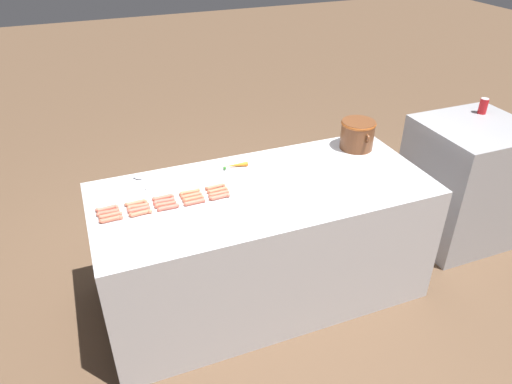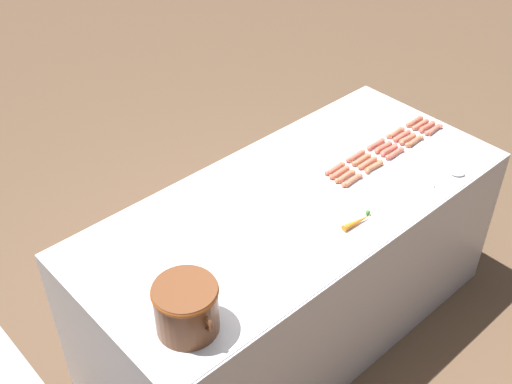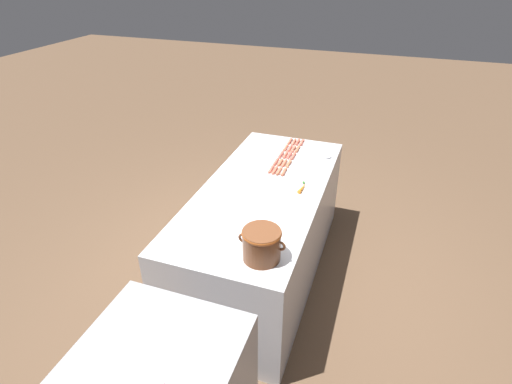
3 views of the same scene
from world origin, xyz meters
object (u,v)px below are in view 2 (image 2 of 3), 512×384
Objects in this scene: hot_dog_6 at (408,139)px; hot_dog_7 at (389,150)px; hot_dog_2 at (395,153)px; hot_dog_4 at (352,180)px; hot_dog_1 at (414,141)px; hot_dog_11 at (402,136)px; hot_dog_10 at (420,124)px; serving_spoon at (449,173)px; hot_dog_14 at (339,172)px; hot_dog_18 at (356,156)px; hot_dog_5 at (427,127)px; hot_dog_12 at (383,147)px; hot_dog_8 at (368,163)px; hot_dog_16 at (395,133)px; hot_dog_3 at (374,166)px; hot_dog_13 at (361,160)px; hot_dog_19 at (335,169)px; hot_dog_17 at (376,144)px; bean_pot at (186,306)px; hot_dog_15 at (414,121)px; hot_dog_9 at (345,176)px; carrot at (358,221)px.

hot_dog_6 is 0.16m from hot_dog_7.
hot_dog_4 is (-0.00, 0.34, 0.00)m from hot_dog_2.
hot_dog_4 is at bearing 90.32° from hot_dog_1.
hot_dog_11 is (0.08, -0.50, 0.00)m from hot_dog_4.
hot_dog_10 reaches higher than serving_spoon.
hot_dog_18 is at bearing -76.72° from hot_dog_14.
hot_dog_5 is 1.00× the size of hot_dog_12.
hot_dog_2 is 0.21m from hot_dog_18.
hot_dog_16 is (0.08, -0.33, 0.00)m from hot_dog_8.
hot_dog_3 is 1.00× the size of hot_dog_13.
hot_dog_10 is at bearing -93.56° from hot_dog_19.
hot_dog_7 is at bearing -102.80° from hot_dog_13.
hot_dog_12 and hot_dog_17 have the same top height.
hot_dog_1 is 1.00× the size of hot_dog_18.
hot_dog_19 is (0.12, 0.33, 0.00)m from hot_dog_2.
hot_dog_11 is at bearing -64.10° from hot_dog_2.
hot_dog_6 is 1.00× the size of hot_dog_18.
bean_pot is (-0.22, 1.50, 0.11)m from hot_dog_7.
hot_dog_3 and hot_dog_17 have the same top height.
hot_dog_13 reaches higher than serving_spoon.
hot_dog_7 is at bearing 96.69° from hot_dog_10.
hot_dog_1 is 0.51m from hot_dog_4.
hot_dog_8 and hot_dog_12 have the same top height.
hot_dog_2 is at bearing 127.08° from hot_dog_16.
hot_dog_12 is 0.33m from hot_dog_15.
hot_dog_14 is 1.19m from bean_pot.
hot_dog_4 and hot_dog_6 have the same top height.
hot_dog_13 is (0.08, 0.17, 0.00)m from hot_dog_2.
hot_dog_17 is 1.00× the size of hot_dog_18.
hot_dog_1 is at bearing -175.34° from hot_dog_11.
hot_dog_2 and hot_dog_10 have the same top height.
hot_dog_9 is 0.67m from hot_dog_10.
hot_dog_5 is 0.35m from hot_dog_17.
hot_dog_14 is 1.00× the size of hot_dog_17.
hot_dog_8 is at bearing 89.99° from hot_dog_7.
hot_dog_16 is 0.17m from hot_dog_17.
hot_dog_3 is at bearing 110.23° from hot_dog_16.
hot_dog_2 is 0.60m from carrot.
hot_dog_2 is at bearing -103.66° from hot_dog_8.
hot_dog_16 is at bearing -85.59° from hot_dog_14.
hot_dog_3 is 0.17m from hot_dog_4.
serving_spoon is (-0.41, 0.26, -0.01)m from hot_dog_15.
hot_dog_5 is 1.00× the size of hot_dog_11.
hot_dog_12 is 0.76× the size of carrot.
hot_dog_16 is 1.00× the size of hot_dog_17.
bean_pot is (-0.22, 1.66, 0.11)m from hot_dog_6.
hot_dog_11 is 1.00× the size of hot_dog_13.
hot_dog_6 is 0.50m from hot_dog_14.
hot_dog_3 is 0.35m from hot_dog_16.
hot_dog_5 is 1.00× the size of hot_dog_6.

